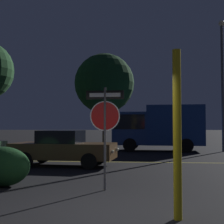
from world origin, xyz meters
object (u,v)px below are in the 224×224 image
passing_car_2 (63,148)px  yellow_pole_right (177,134)px  hedge_bush_2 (2,167)px  street_lamp (222,75)px  tree_0 (104,83)px  delivery_truck (157,126)px  stop_sign (105,117)px

passing_car_2 → yellow_pole_right: bearing=33.5°
hedge_bush_2 → street_lamp: size_ratio=0.18×
tree_0 → passing_car_2: bearing=-90.0°
street_lamp → tree_0: bearing=143.7°
street_lamp → tree_0: size_ratio=1.07×
street_lamp → tree_0: street_lamp is taller
yellow_pole_right → tree_0: (-3.73, 20.78, 3.77)m
hedge_bush_2 → street_lamp: 15.64m
delivery_truck → passing_car_2: bearing=156.4°
passing_car_2 → street_lamp: (8.25, 7.83, 4.13)m
delivery_truck → tree_0: bearing=38.9°
yellow_pole_right → delivery_truck: 15.04m
stop_sign → passing_car_2: (-2.22, 4.59, -1.10)m
stop_sign → delivery_truck: 12.87m
hedge_bush_2 → delivery_truck: 13.40m
yellow_pole_right → delivery_truck: bearing=88.5°
hedge_bush_2 → delivery_truck: size_ratio=0.25×
hedge_bush_2 → passing_car_2: 4.41m
yellow_pole_right → delivery_truck: size_ratio=0.50×
passing_car_2 → street_lamp: 12.10m
hedge_bush_2 → delivery_truck: delivery_truck is taller
delivery_truck → street_lamp: size_ratio=0.70×
delivery_truck → tree_0: (-4.12, 5.74, 3.64)m
hedge_bush_2 → tree_0: bearing=88.3°
yellow_pole_right → street_lamp: bearing=72.9°
stop_sign → tree_0: tree_0 is taller
passing_car_2 → hedge_bush_2: bearing=-1.9°
stop_sign → yellow_pole_right: size_ratio=0.88×
delivery_truck → yellow_pole_right: bearing=-178.2°
yellow_pole_right → tree_0: size_ratio=0.38×
stop_sign → hedge_bush_2: 3.05m
hedge_bush_2 → delivery_truck: (4.67, 12.51, 1.07)m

